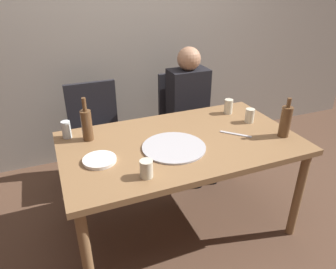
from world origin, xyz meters
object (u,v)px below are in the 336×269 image
(tumbler_near, at_px, (250,116))
(chair_right, at_px, (185,114))
(wine_glass, at_px, (146,169))
(short_glass, at_px, (228,106))
(chair_left, at_px, (96,129))
(wine_bottle, at_px, (87,124))
(dining_table, at_px, (181,150))
(pizza_tray, at_px, (174,147))
(guest_in_sweater, at_px, (192,107))
(tumbler_far, at_px, (66,130))
(table_knife, at_px, (236,134))
(plate_stack, at_px, (100,160))
(beer_bottle, at_px, (285,121))

(tumbler_near, relative_size, chair_right, 0.12)
(wine_glass, bearing_deg, short_glass, 33.70)
(chair_left, relative_size, chair_right, 1.00)
(tumbler_near, bearing_deg, wine_bottle, 171.54)
(dining_table, height_order, pizza_tray, pizza_tray)
(chair_right, relative_size, guest_in_sweater, 0.77)
(wine_glass, height_order, chair_left, chair_left)
(tumbler_far, height_order, chair_right, chair_right)
(tumbler_near, xyz_separation_m, short_glass, (-0.06, 0.21, 0.01))
(tumbler_near, relative_size, short_glass, 0.91)
(table_knife, distance_m, guest_in_sweater, 0.77)
(table_knife, bearing_deg, chair_right, -46.91)
(chair_left, relative_size, guest_in_sweater, 0.77)
(tumbler_far, bearing_deg, table_knife, -20.00)
(dining_table, bearing_deg, chair_left, 116.72)
(plate_stack, relative_size, chair_left, 0.22)
(wine_glass, distance_m, chair_right, 1.42)
(plate_stack, distance_m, guest_in_sweater, 1.25)
(tumbler_near, distance_m, chair_left, 1.32)
(wine_glass, height_order, guest_in_sweater, guest_in_sweater)
(beer_bottle, bearing_deg, chair_left, 136.47)
(dining_table, height_order, guest_in_sweater, guest_in_sweater)
(pizza_tray, bearing_deg, table_knife, 1.50)
(dining_table, relative_size, table_knife, 7.18)
(chair_left, bearing_deg, chair_right, -180.00)
(short_glass, distance_m, guest_in_sweater, 0.46)
(tumbler_far, height_order, wine_glass, tumbler_far)
(plate_stack, bearing_deg, beer_bottle, -6.61)
(beer_bottle, distance_m, short_glass, 0.51)
(dining_table, height_order, wine_bottle, wine_bottle)
(chair_left, bearing_deg, beer_bottle, 136.47)
(tumbler_far, xyz_separation_m, chair_left, (0.27, 0.52, -0.28))
(wine_bottle, bearing_deg, table_knife, -18.06)
(beer_bottle, bearing_deg, pizza_tray, 170.67)
(table_knife, height_order, chair_right, chair_right)
(short_glass, xyz_separation_m, chair_left, (-0.97, 0.57, -0.28))
(tumbler_far, xyz_separation_m, short_glass, (1.24, -0.05, -0.00))
(wine_bottle, height_order, chair_right, wine_bottle)
(dining_table, distance_m, wine_bottle, 0.65)
(dining_table, bearing_deg, chair_right, 63.38)
(guest_in_sweater, bearing_deg, short_glass, 104.79)
(dining_table, height_order, table_knife, table_knife)
(pizza_tray, height_order, plate_stack, plate_stack)
(dining_table, relative_size, wine_glass, 15.59)
(pizza_tray, xyz_separation_m, beer_bottle, (0.76, -0.13, 0.11))
(wine_bottle, xyz_separation_m, chair_left, (0.14, 0.60, -0.33))
(plate_stack, bearing_deg, dining_table, 5.85)
(wine_glass, height_order, chair_right, chair_right)
(chair_right, bearing_deg, plate_stack, 42.82)
(wine_bottle, height_order, tumbler_near, wine_bottle)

